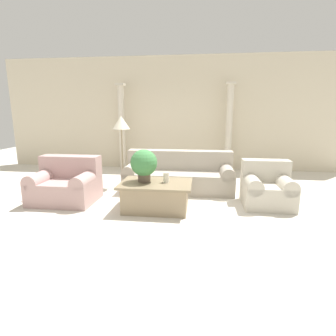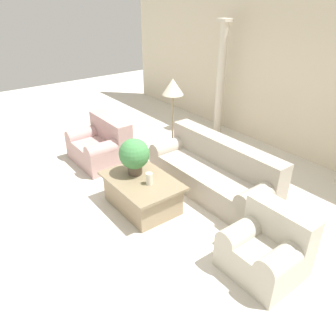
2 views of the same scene
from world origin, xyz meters
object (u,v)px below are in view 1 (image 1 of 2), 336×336
at_px(potted_plant, 144,164).
at_px(floor_lamp, 121,126).
at_px(sofa_long, 179,175).
at_px(loveseat, 66,183).
at_px(coffee_table, 156,196).
at_px(armchair, 267,187).

height_order(potted_plant, floor_lamp, floor_lamp).
bearing_deg(floor_lamp, sofa_long, -6.41).
bearing_deg(loveseat, potted_plant, -7.63).
bearing_deg(sofa_long, coffee_table, -103.76).
relative_size(coffee_table, armchair, 1.44).
bearing_deg(floor_lamp, armchair, -17.23).
bearing_deg(potted_plant, sofa_long, 66.86).
height_order(sofa_long, coffee_table, sofa_long).
height_order(loveseat, coffee_table, loveseat).
xyz_separation_m(sofa_long, floor_lamp, (-1.28, 0.14, 1.02)).
relative_size(loveseat, potted_plant, 2.03).
bearing_deg(potted_plant, loveseat, 172.37).
height_order(coffee_table, potted_plant, potted_plant).
bearing_deg(armchair, loveseat, -176.74).
distance_m(loveseat, floor_lamp, 1.69).
height_order(loveseat, potted_plant, potted_plant).
xyz_separation_m(sofa_long, loveseat, (-2.05, -0.97, 0.01)).
distance_m(sofa_long, potted_plant, 1.36).
xyz_separation_m(sofa_long, armchair, (1.64, -0.76, 0.00)).
bearing_deg(floor_lamp, loveseat, -124.45).
bearing_deg(potted_plant, floor_lamp, 120.39).
xyz_separation_m(sofa_long, potted_plant, (-0.50, -1.18, 0.46)).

